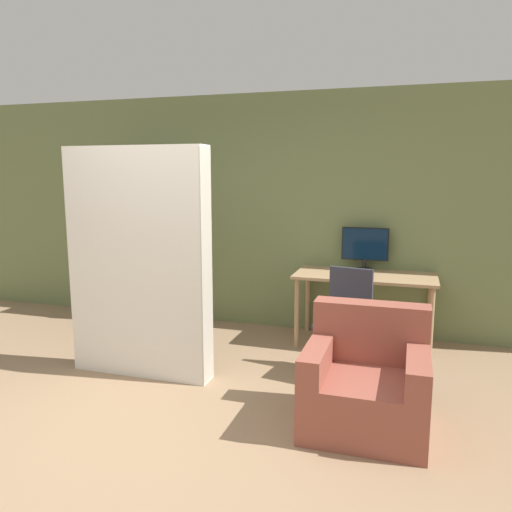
% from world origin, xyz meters
% --- Properties ---
extents(ground_plane, '(16.00, 16.00, 0.00)m').
position_xyz_m(ground_plane, '(0.00, 0.00, 0.00)').
color(ground_plane, '#937556').
extents(wall_back, '(8.00, 0.06, 2.70)m').
position_xyz_m(wall_back, '(0.00, 2.72, 1.35)').
color(wall_back, '#6B7A4C').
rests_on(wall_back, ground).
extents(desk, '(1.45, 0.68, 0.76)m').
position_xyz_m(desk, '(1.27, 2.34, 0.67)').
color(desk, tan).
rests_on(desk, ground).
extents(monitor, '(0.50, 0.18, 0.47)m').
position_xyz_m(monitor, '(1.24, 2.58, 1.03)').
color(monitor, black).
rests_on(monitor, desk).
extents(office_chair, '(0.52, 0.52, 0.96)m').
position_xyz_m(office_chair, '(1.19, 1.47, 0.40)').
color(office_chair, '#4C4C51').
rests_on(office_chair, ground).
extents(bookshelf, '(0.82, 0.33, 1.88)m').
position_xyz_m(bookshelf, '(-1.50, 2.55, 0.97)').
color(bookshelf, black).
rests_on(bookshelf, ground).
extents(mattress_near, '(1.31, 0.23, 2.04)m').
position_xyz_m(mattress_near, '(-0.57, 0.96, 1.02)').
color(mattress_near, silver).
rests_on(mattress_near, ground).
extents(armchair, '(0.85, 0.80, 0.85)m').
position_xyz_m(armchair, '(1.46, 0.61, 0.32)').
color(armchair, '#934C3D').
rests_on(armchair, ground).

